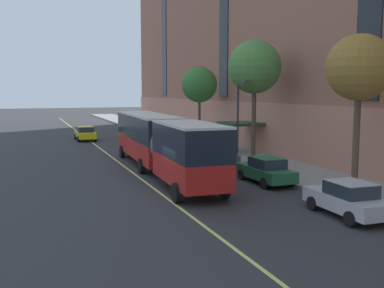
{
  "coord_description": "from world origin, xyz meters",
  "views": [
    {
      "loc": [
        -7.6,
        -21.61,
        5.38
      ],
      "look_at": [
        3.04,
        6.9,
        1.8
      ],
      "focal_mm": 42.0,
      "sensor_mm": 36.0,
      "label": 1
    }
  ],
  "objects_px": {
    "street_tree_mid_block": "(359,68)",
    "street_tree_far_uptown": "(254,67)",
    "parked_car_silver_0": "(348,199)",
    "parked_car_darkgray_4": "(217,155)",
    "parked_car_red_5": "(147,132)",
    "street_lamp": "(239,111)",
    "taxi_cab": "(85,133)",
    "street_tree_far_downtown": "(199,85)",
    "parked_car_green_2": "(266,170)",
    "parked_car_silver_3": "(173,140)",
    "city_bus": "(160,141)"
  },
  "relations": [
    {
      "from": "parked_car_silver_0",
      "to": "street_tree_mid_block",
      "type": "relative_size",
      "value": 0.53
    },
    {
      "from": "parked_car_silver_0",
      "to": "street_tree_far_uptown",
      "type": "distance_m",
      "value": 16.49
    },
    {
      "from": "taxi_cab",
      "to": "parked_car_darkgray_4",
      "type": "bearing_deg",
      "value": -71.64
    },
    {
      "from": "parked_car_red_5",
      "to": "street_tree_far_uptown",
      "type": "bearing_deg",
      "value": -80.8
    },
    {
      "from": "parked_car_darkgray_4",
      "to": "parked_car_red_5",
      "type": "xyz_separation_m",
      "value": [
        0.06,
        20.27,
        0.0
      ]
    },
    {
      "from": "parked_car_silver_0",
      "to": "parked_car_silver_3",
      "type": "xyz_separation_m",
      "value": [
        0.23,
        24.81,
        0.0
      ]
    },
    {
      "from": "parked_car_silver_0",
      "to": "parked_car_silver_3",
      "type": "bearing_deg",
      "value": 89.47
    },
    {
      "from": "street_lamp",
      "to": "parked_car_darkgray_4",
      "type": "bearing_deg",
      "value": -177.23
    },
    {
      "from": "parked_car_red_5",
      "to": "street_tree_mid_block",
      "type": "height_order",
      "value": "street_tree_mid_block"
    },
    {
      "from": "parked_car_darkgray_4",
      "to": "taxi_cab",
      "type": "height_order",
      "value": "same"
    },
    {
      "from": "parked_car_darkgray_4",
      "to": "street_lamp",
      "type": "height_order",
      "value": "street_lamp"
    },
    {
      "from": "parked_car_darkgray_4",
      "to": "street_tree_mid_block",
      "type": "distance_m",
      "value": 12.61
    },
    {
      "from": "parked_car_silver_0",
      "to": "street_tree_far_downtown",
      "type": "distance_m",
      "value": 26.83
    },
    {
      "from": "parked_car_silver_3",
      "to": "street_tree_far_uptown",
      "type": "height_order",
      "value": "street_tree_far_uptown"
    },
    {
      "from": "parked_car_darkgray_4",
      "to": "parked_car_red_5",
      "type": "height_order",
      "value": "same"
    },
    {
      "from": "parked_car_silver_3",
      "to": "parked_car_darkgray_4",
      "type": "bearing_deg",
      "value": -90.66
    },
    {
      "from": "parked_car_silver_0",
      "to": "parked_car_green_2",
      "type": "height_order",
      "value": "same"
    },
    {
      "from": "street_tree_far_downtown",
      "to": "parked_car_darkgray_4",
      "type": "bearing_deg",
      "value": -105.42
    },
    {
      "from": "city_bus",
      "to": "street_tree_mid_block",
      "type": "relative_size",
      "value": 2.33
    },
    {
      "from": "parked_car_green_2",
      "to": "parked_car_silver_3",
      "type": "xyz_separation_m",
      "value": [
        -0.01,
        17.36,
        0.0
      ]
    },
    {
      "from": "parked_car_green_2",
      "to": "parked_car_darkgray_4",
      "type": "distance_m",
      "value": 6.84
    },
    {
      "from": "parked_car_silver_0",
      "to": "city_bus",
      "type": "bearing_deg",
      "value": 109.64
    },
    {
      "from": "parked_car_green_2",
      "to": "parked_car_darkgray_4",
      "type": "height_order",
      "value": "same"
    },
    {
      "from": "parked_car_silver_3",
      "to": "street_tree_far_uptown",
      "type": "xyz_separation_m",
      "value": [
        3.13,
        -9.98,
        6.37
      ]
    },
    {
      "from": "parked_car_silver_0",
      "to": "street_tree_mid_block",
      "type": "bearing_deg",
      "value": 46.63
    },
    {
      "from": "parked_car_green_2",
      "to": "parked_car_darkgray_4",
      "type": "bearing_deg",
      "value": 91.05
    },
    {
      "from": "street_tree_far_downtown",
      "to": "street_lamp",
      "type": "xyz_separation_m",
      "value": [
        -1.44,
        -11.71,
        -2.08
      ]
    },
    {
      "from": "parked_car_green_2",
      "to": "taxi_cab",
      "type": "height_order",
      "value": "same"
    },
    {
      "from": "parked_car_red_5",
      "to": "taxi_cab",
      "type": "height_order",
      "value": "same"
    },
    {
      "from": "parked_car_silver_3",
      "to": "parked_car_darkgray_4",
      "type": "xyz_separation_m",
      "value": [
        -0.12,
        -10.51,
        -0.0
      ]
    },
    {
      "from": "city_bus",
      "to": "parked_car_green_2",
      "type": "relative_size",
      "value": 4.25
    },
    {
      "from": "street_tree_far_uptown",
      "to": "street_tree_far_downtown",
      "type": "xyz_separation_m",
      "value": [
        0.0,
        11.27,
        -1.14
      ]
    },
    {
      "from": "parked_car_red_5",
      "to": "street_tree_far_downtown",
      "type": "xyz_separation_m",
      "value": [
        3.2,
        -8.48,
        5.23
      ]
    },
    {
      "from": "street_tree_far_downtown",
      "to": "city_bus",
      "type": "bearing_deg",
      "value": -121.07
    },
    {
      "from": "parked_car_silver_0",
      "to": "street_tree_far_downtown",
      "type": "bearing_deg",
      "value": 82.65
    },
    {
      "from": "street_tree_mid_block",
      "to": "street_tree_far_downtown",
      "type": "height_order",
      "value": "street_tree_mid_block"
    },
    {
      "from": "taxi_cab",
      "to": "street_tree_mid_block",
      "type": "relative_size",
      "value": 0.58
    },
    {
      "from": "street_tree_mid_block",
      "to": "street_tree_far_uptown",
      "type": "relative_size",
      "value": 0.9
    },
    {
      "from": "street_tree_far_uptown",
      "to": "street_lamp",
      "type": "distance_m",
      "value": 3.56
    },
    {
      "from": "taxi_cab",
      "to": "street_tree_mid_block",
      "type": "height_order",
      "value": "street_tree_mid_block"
    },
    {
      "from": "parked_car_silver_0",
      "to": "parked_car_green_2",
      "type": "relative_size",
      "value": 0.97
    },
    {
      "from": "parked_car_silver_0",
      "to": "parked_car_darkgray_4",
      "type": "bearing_deg",
      "value": 89.56
    },
    {
      "from": "parked_car_silver_0",
      "to": "parked_car_red_5",
      "type": "bearing_deg",
      "value": 89.72
    },
    {
      "from": "taxi_cab",
      "to": "street_tree_mid_block",
      "type": "distance_m",
      "value": 33.37
    },
    {
      "from": "city_bus",
      "to": "street_tree_far_downtown",
      "type": "relative_size",
      "value": 2.49
    },
    {
      "from": "parked_car_red_5",
      "to": "street_lamp",
      "type": "distance_m",
      "value": 20.5
    },
    {
      "from": "street_tree_far_downtown",
      "to": "street_lamp",
      "type": "distance_m",
      "value": 11.98
    },
    {
      "from": "parked_car_red_5",
      "to": "street_tree_mid_block",
      "type": "bearing_deg",
      "value": -84.11
    },
    {
      "from": "parked_car_darkgray_4",
      "to": "street_lamp",
      "type": "xyz_separation_m",
      "value": [
        1.82,
        0.09,
        3.14
      ]
    },
    {
      "from": "parked_car_silver_0",
      "to": "parked_car_silver_3",
      "type": "distance_m",
      "value": 24.81
    }
  ]
}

